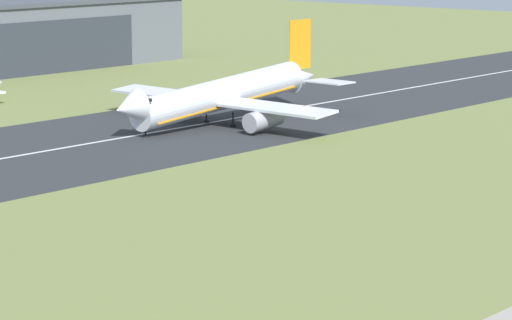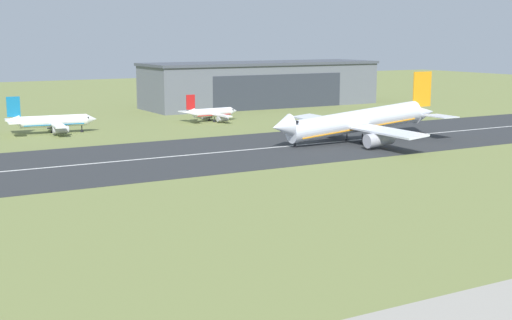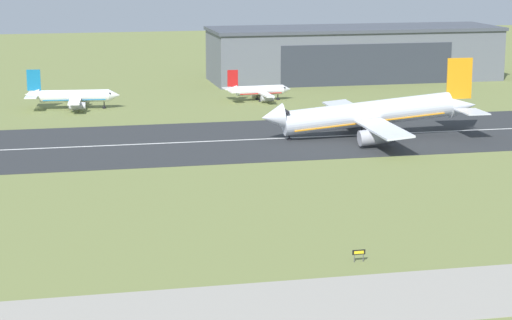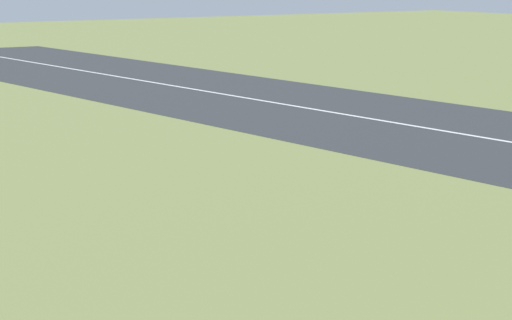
% 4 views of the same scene
% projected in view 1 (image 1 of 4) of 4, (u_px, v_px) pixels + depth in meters
% --- Properties ---
extents(ground_plane, '(641.68, 641.68, 0.00)m').
position_uv_depth(ground_plane, '(256.00, 254.00, 115.36)').
color(ground_plane, olive).
extents(hangar_building, '(83.07, 24.87, 15.13)m').
position_uv_depth(hangar_building, '(11.00, 35.00, 263.84)').
color(hangar_building, slate).
rests_on(hangar_building, ground_plane).
extents(airplane_landing, '(45.11, 44.75, 15.56)m').
position_uv_depth(airplane_landing, '(222.00, 95.00, 190.81)').
color(airplane_landing, silver).
rests_on(airplane_landing, ground_plane).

